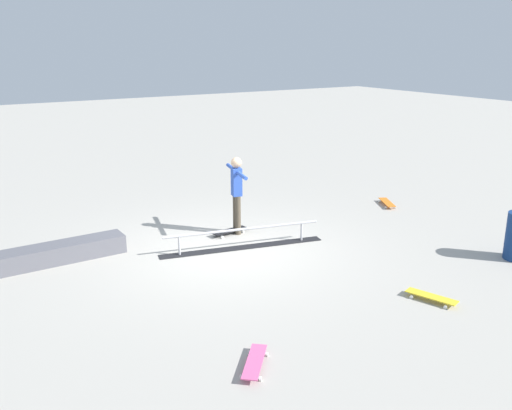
{
  "coord_description": "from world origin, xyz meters",
  "views": [
    {
      "loc": [
        4.75,
        8.85,
        3.88
      ],
      "look_at": [
        -0.34,
        0.56,
        1.0
      ],
      "focal_mm": 38.81,
      "sensor_mm": 36.0,
      "label": 1
    }
  ],
  "objects_px": {
    "loose_skateboard_orange": "(387,202)",
    "loose_skateboard_yellow": "(431,297)",
    "skate_ledge": "(58,253)",
    "skater_main": "(237,190)",
    "skateboard_main": "(230,231)",
    "loose_skateboard_pink": "(255,362)",
    "grind_rail": "(243,239)"
  },
  "relations": [
    {
      "from": "skateboard_main",
      "to": "loose_skateboard_pink",
      "type": "bearing_deg",
      "value": -122.3
    },
    {
      "from": "skate_ledge",
      "to": "skater_main",
      "type": "xyz_separation_m",
      "value": [
        -3.58,
        0.34,
        0.78
      ]
    },
    {
      "from": "loose_skateboard_pink",
      "to": "loose_skateboard_yellow",
      "type": "relative_size",
      "value": 0.9
    },
    {
      "from": "loose_skateboard_orange",
      "to": "loose_skateboard_yellow",
      "type": "bearing_deg",
      "value": -9.65
    },
    {
      "from": "loose_skateboard_orange",
      "to": "loose_skateboard_yellow",
      "type": "height_order",
      "value": "same"
    },
    {
      "from": "grind_rail",
      "to": "skater_main",
      "type": "relative_size",
      "value": 2.0
    },
    {
      "from": "skateboard_main",
      "to": "loose_skateboard_yellow",
      "type": "xyz_separation_m",
      "value": [
        -1.16,
        4.38,
        0.0
      ]
    },
    {
      "from": "skate_ledge",
      "to": "loose_skateboard_yellow",
      "type": "relative_size",
      "value": 2.95
    },
    {
      "from": "skate_ledge",
      "to": "loose_skateboard_pink",
      "type": "distance_m",
      "value": 4.99
    },
    {
      "from": "skate_ledge",
      "to": "skateboard_main",
      "type": "bearing_deg",
      "value": 174.56
    },
    {
      "from": "skate_ledge",
      "to": "loose_skateboard_yellow",
      "type": "bearing_deg",
      "value": 134.14
    },
    {
      "from": "grind_rail",
      "to": "skate_ledge",
      "type": "distance_m",
      "value": 3.44
    },
    {
      "from": "skateboard_main",
      "to": "skater_main",
      "type": "bearing_deg",
      "value": -11.82
    },
    {
      "from": "loose_skateboard_pink",
      "to": "skater_main",
      "type": "bearing_deg",
      "value": 13.71
    },
    {
      "from": "grind_rail",
      "to": "skate_ledge",
      "type": "bearing_deg",
      "value": -6.76
    },
    {
      "from": "skater_main",
      "to": "loose_skateboard_pink",
      "type": "bearing_deg",
      "value": -14.0
    },
    {
      "from": "skateboard_main",
      "to": "loose_skateboard_pink",
      "type": "xyz_separation_m",
      "value": [
        2.13,
        4.49,
        0.0
      ]
    },
    {
      "from": "skate_ledge",
      "to": "loose_skateboard_pink",
      "type": "relative_size",
      "value": 3.3
    },
    {
      "from": "skateboard_main",
      "to": "loose_skateboard_pink",
      "type": "height_order",
      "value": "same"
    },
    {
      "from": "skate_ledge",
      "to": "skateboard_main",
      "type": "distance_m",
      "value": 3.42
    },
    {
      "from": "grind_rail",
      "to": "skate_ledge",
      "type": "xyz_separation_m",
      "value": [
        3.24,
        -1.16,
        -0.01
      ]
    },
    {
      "from": "skater_main",
      "to": "grind_rail",
      "type": "bearing_deg",
      "value": -9.31
    },
    {
      "from": "grind_rail",
      "to": "loose_skateboard_pink",
      "type": "distance_m",
      "value": 4.16
    },
    {
      "from": "grind_rail",
      "to": "skater_main",
      "type": "bearing_deg",
      "value": -99.63
    },
    {
      "from": "loose_skateboard_pink",
      "to": "grind_rail",
      "type": "bearing_deg",
      "value": 12.71
    },
    {
      "from": "skate_ledge",
      "to": "loose_skateboard_pink",
      "type": "bearing_deg",
      "value": 104.79
    },
    {
      "from": "skater_main",
      "to": "loose_skateboard_orange",
      "type": "bearing_deg",
      "value": 101.1
    },
    {
      "from": "grind_rail",
      "to": "loose_skateboard_yellow",
      "type": "height_order",
      "value": "grind_rail"
    },
    {
      "from": "skater_main",
      "to": "loose_skateboard_pink",
      "type": "xyz_separation_m",
      "value": [
        2.3,
        4.48,
        -0.87
      ]
    },
    {
      "from": "skate_ledge",
      "to": "loose_skateboard_pink",
      "type": "height_order",
      "value": "skate_ledge"
    },
    {
      "from": "grind_rail",
      "to": "loose_skateboard_orange",
      "type": "xyz_separation_m",
      "value": [
        -4.51,
        -0.66,
        -0.1
      ]
    },
    {
      "from": "skate_ledge",
      "to": "skateboard_main",
      "type": "xyz_separation_m",
      "value": [
        -3.41,
        0.32,
        -0.1
      ]
    }
  ]
}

